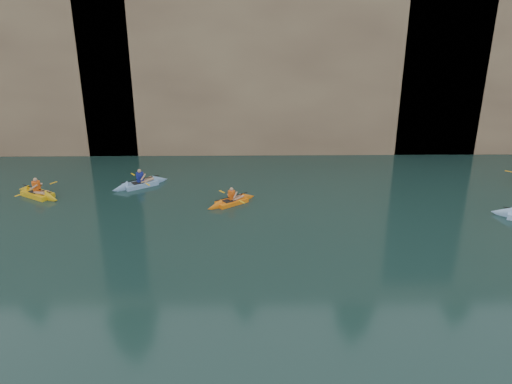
{
  "coord_description": "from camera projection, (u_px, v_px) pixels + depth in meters",
  "views": [
    {
      "loc": [
        -0.1,
        -8.4,
        9.17
      ],
      "look_at": [
        0.13,
        7.42,
        3.0
      ],
      "focal_mm": 35.0,
      "sensor_mm": 36.0,
      "label": 1
    }
  ],
  "objects": [
    {
      "name": "cliff",
      "position": [
        250.0,
        44.0,
        36.92
      ],
      "size": [
        70.0,
        16.0,
        12.0
      ],
      "primitive_type": "cube",
      "color": "tan",
      "rests_on": "ground"
    },
    {
      "name": "kayaker_yellow",
      "position": [
        38.0,
        194.0,
        24.63
      ],
      "size": [
        2.89,
        2.19,
        1.21
      ],
      "rotation": [
        0.0,
        0.0,
        -0.56
      ],
      "color": "gold",
      "rests_on": "ground"
    },
    {
      "name": "sea_cave_center",
      "position": [
        186.0,
        129.0,
        30.97
      ],
      "size": [
        3.5,
        1.0,
        3.2
      ],
      "primitive_type": "cube",
      "color": "black",
      "rests_on": "ground"
    },
    {
      "name": "cliff_slab_center",
      "position": [
        283.0,
        59.0,
        30.16
      ],
      "size": [
        24.0,
        2.4,
        11.4
      ],
      "primitive_type": "cube",
      "color": "#9B7F5E",
      "rests_on": "ground"
    },
    {
      "name": "kayaker_orange",
      "position": [
        232.0,
        201.0,
        23.75
      ],
      "size": [
        2.55,
        2.13,
        1.03
      ],
      "rotation": [
        0.0,
        0.0,
        0.64
      ],
      "color": "orange",
      "rests_on": "ground"
    },
    {
      "name": "kayaker_ltblue_mid",
      "position": [
        140.0,
        184.0,
        25.94
      ],
      "size": [
        2.94,
        2.34,
        1.17
      ],
      "rotation": [
        0.0,
        0.0,
        0.61
      ],
      "color": "#7CA2CF",
      "rests_on": "ground"
    },
    {
      "name": "sea_cave_east",
      "position": [
        412.0,
        117.0,
        30.92
      ],
      "size": [
        5.0,
        1.0,
        4.5
      ],
      "primitive_type": "cube",
      "color": "black",
      "rests_on": "ground"
    }
  ]
}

